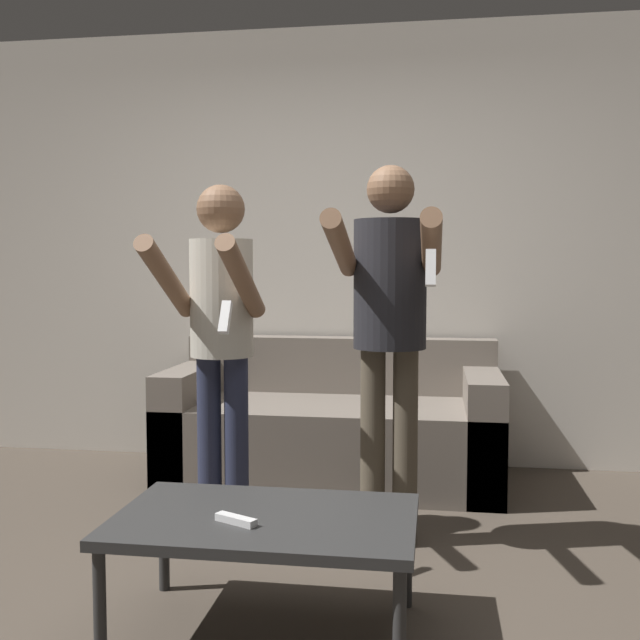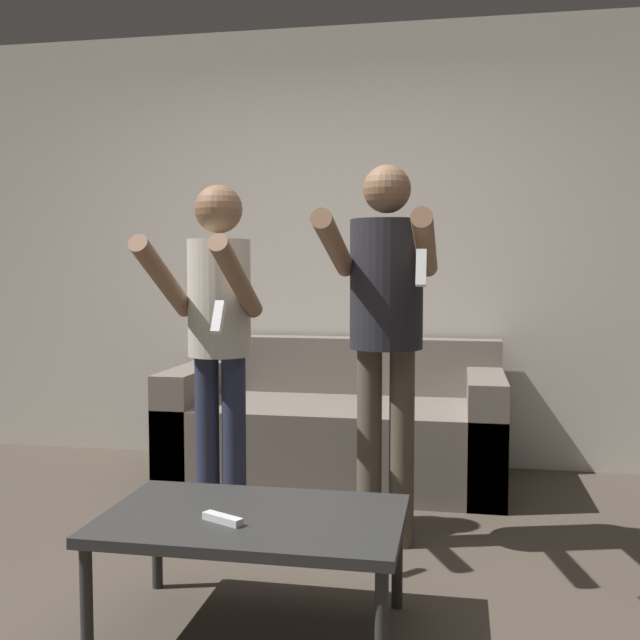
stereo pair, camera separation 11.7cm
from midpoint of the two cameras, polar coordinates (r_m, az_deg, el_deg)
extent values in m
plane|color=#4C4238|center=(2.83, -4.75, -21.55)|extent=(14.00, 14.00, 0.00)
cube|color=silver|center=(4.71, 2.25, 5.58)|extent=(6.40, 0.06, 2.70)
cube|color=slate|center=(4.32, 1.91, -9.27)|extent=(1.88, 0.87, 0.46)
cube|color=slate|center=(4.59, 2.59, -3.43)|extent=(1.88, 0.16, 0.34)
cube|color=slate|center=(4.50, -8.79, -7.57)|extent=(0.20, 0.87, 0.64)
cube|color=slate|center=(4.26, 13.26, -8.29)|extent=(0.20, 0.87, 0.64)
cylinder|color=#282D47|center=(3.51, -7.62, -9.38)|extent=(0.11, 0.11, 0.82)
cylinder|color=#282D47|center=(3.47, -5.59, -9.50)|extent=(0.11, 0.11, 0.82)
cylinder|color=beige|center=(3.40, -6.71, 1.68)|extent=(0.28, 0.28, 0.53)
sphere|color=brown|center=(3.41, -6.76, 8.39)|extent=(0.22, 0.22, 0.22)
cylinder|color=brown|center=(3.21, -10.82, 3.12)|extent=(0.08, 0.55, 0.35)
cylinder|color=brown|center=(3.11, -5.25, 3.15)|extent=(0.08, 0.55, 0.35)
cube|color=white|center=(2.87, -6.61, 0.22)|extent=(0.04, 0.09, 0.13)
cylinder|color=brown|center=(3.35, 4.79, -9.57)|extent=(0.11, 0.11, 0.87)
cylinder|color=brown|center=(3.34, 7.25, -9.63)|extent=(0.11, 0.11, 0.87)
cylinder|color=#232328|center=(3.25, 6.11, 2.72)|extent=(0.32, 0.32, 0.56)
sphere|color=brown|center=(3.27, 6.17, 9.89)|extent=(0.21, 0.21, 0.21)
cylinder|color=brown|center=(2.98, 2.25, 5.70)|extent=(0.08, 0.61, 0.25)
cylinder|color=brown|center=(2.95, 9.16, 5.67)|extent=(0.08, 0.61, 0.25)
cube|color=white|center=(2.65, 8.98, 3.95)|extent=(0.04, 0.06, 0.13)
cube|color=#2D2D2D|center=(2.57, -3.79, -14.95)|extent=(1.00, 0.63, 0.04)
cylinder|color=#2D2D2D|center=(2.56, -16.04, -20.08)|extent=(0.04, 0.04, 0.37)
cylinder|color=#2D2D2D|center=(2.33, 6.26, -22.45)|extent=(0.04, 0.04, 0.37)
cylinder|color=#2D2D2D|center=(3.02, -11.19, -16.15)|extent=(0.04, 0.04, 0.37)
cylinder|color=#2D2D2D|center=(2.83, 7.14, -17.51)|extent=(0.04, 0.04, 0.37)
cube|color=white|center=(2.50, -6.06, -14.84)|extent=(0.15, 0.10, 0.02)
camera|label=1|loc=(0.06, -89.11, 0.06)|focal=42.00mm
camera|label=2|loc=(0.06, 90.89, -0.06)|focal=42.00mm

